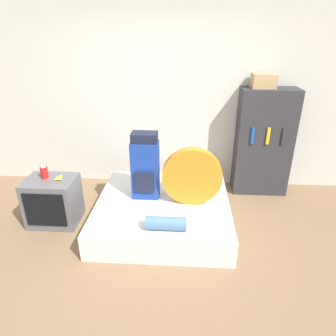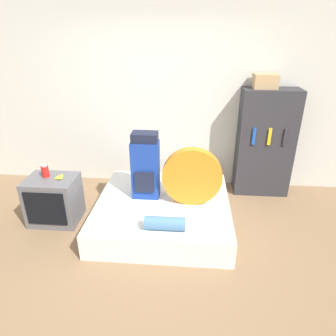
{
  "view_description": "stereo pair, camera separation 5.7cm",
  "coord_description": "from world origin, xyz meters",
  "views": [
    {
      "loc": [
        0.37,
        -2.49,
        2.25
      ],
      "look_at": [
        0.16,
        0.7,
        0.76
      ],
      "focal_mm": 32.0,
      "sensor_mm": 36.0,
      "label": 1
    },
    {
      "loc": [
        0.43,
        -2.49,
        2.25
      ],
      "look_at": [
        0.16,
        0.7,
        0.76
      ],
      "focal_mm": 32.0,
      "sensor_mm": 36.0,
      "label": 2
    }
  ],
  "objects": [
    {
      "name": "banana_bunch",
      "position": [
        -1.15,
        0.66,
        0.61
      ],
      "size": [
        0.11,
        0.14,
        0.03
      ],
      "color": "yellow",
      "rests_on": "television"
    },
    {
      "name": "ground_plane",
      "position": [
        0.0,
        0.0,
        0.0
      ],
      "size": [
        16.0,
        16.0,
        0.0
      ],
      "primitive_type": "plane",
      "color": "#846647"
    },
    {
      "name": "sleeping_roll",
      "position": [
        0.18,
        0.12,
        0.38
      ],
      "size": [
        0.44,
        0.15,
        0.15
      ],
      "color": "teal",
      "rests_on": "bed"
    },
    {
      "name": "bed",
      "position": [
        0.1,
        0.7,
        0.15
      ],
      "size": [
        1.63,
        1.59,
        0.31
      ],
      "color": "white",
      "rests_on": "ground_plane"
    },
    {
      "name": "cardboard_box",
      "position": [
        1.37,
        1.66,
        1.63
      ],
      "size": [
        0.31,
        0.26,
        0.18
      ],
      "color": "tan",
      "rests_on": "bookshelf"
    },
    {
      "name": "tent_bag",
      "position": [
        0.45,
        0.68,
        0.67
      ],
      "size": [
        0.71,
        0.12,
        0.71
      ],
      "color": "orange",
      "rests_on": "bed"
    },
    {
      "name": "backpack",
      "position": [
        -0.12,
        0.81,
        0.72
      ],
      "size": [
        0.33,
        0.25,
        0.84
      ],
      "color": "navy",
      "rests_on": "bed"
    },
    {
      "name": "bookshelf",
      "position": [
        1.48,
        1.63,
        0.77
      ],
      "size": [
        0.77,
        0.38,
        1.54
      ],
      "color": "#2D2D33",
      "rests_on": "ground_plane"
    },
    {
      "name": "television",
      "position": [
        -1.27,
        0.62,
        0.3
      ],
      "size": [
        0.61,
        0.48,
        0.6
      ],
      "color": "#5B5B60",
      "rests_on": "ground_plane"
    },
    {
      "name": "wall_back",
      "position": [
        0.0,
        1.86,
        1.3
      ],
      "size": [
        8.0,
        0.05,
        2.6
      ],
      "color": "silver",
      "rests_on": "ground_plane"
    },
    {
      "name": "canister",
      "position": [
        -1.34,
        0.67,
        0.67
      ],
      "size": [
        0.09,
        0.09,
        0.16
      ],
      "color": "red",
      "rests_on": "television"
    }
  ]
}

